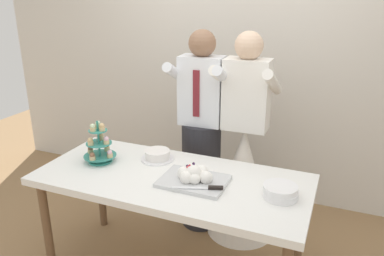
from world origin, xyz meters
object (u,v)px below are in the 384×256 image
cupcake_stand (99,146)px  main_cake_tray (194,177)px  person_groom (201,143)px  plate_stack (281,192)px  person_bride (243,168)px  round_cake (158,155)px  dessert_table (172,186)px

cupcake_stand → main_cake_tray: (0.74, -0.04, -0.07)m
main_cake_tray → person_groom: person_groom is taller
plate_stack → person_bride: (-0.41, 0.69, -0.23)m
cupcake_stand → person_groom: bearing=51.7°
main_cake_tray → round_cake: size_ratio=1.79×
plate_stack → dessert_table: bearing=179.9°
dessert_table → cupcake_stand: 0.60m
person_groom → person_bride: same height
person_bride → cupcake_stand: bearing=-142.4°
main_cake_tray → round_cake: bearing=148.7°
person_bride → main_cake_tray: bearing=-100.7°
main_cake_tray → round_cake: (-0.38, 0.23, -0.01)m
main_cake_tray → person_groom: (-0.22, 0.70, -0.07)m
plate_stack → person_groom: size_ratio=0.13×
dessert_table → person_groom: size_ratio=1.08×
plate_stack → round_cake: size_ratio=0.88×
plate_stack → person_bride: bearing=120.4°
cupcake_stand → person_bride: 1.14m
cupcake_stand → round_cake: (0.36, 0.19, -0.08)m
cupcake_stand → plate_stack: size_ratio=1.45×
person_groom → main_cake_tray: bearing=-72.6°
round_cake → person_bride: size_ratio=0.14×
cupcake_stand → main_cake_tray: size_ratio=0.71×
plate_stack → person_bride: person_bride is taller
dessert_table → cupcake_stand: size_ratio=5.90×
main_cake_tray → person_bride: person_bride is taller
person_groom → plate_stack: bearing=-41.7°
main_cake_tray → person_bride: size_ratio=0.26×
cupcake_stand → round_cake: cupcake_stand is taller
round_cake → main_cake_tray: bearing=-31.3°
round_cake → person_bride: (0.51, 0.49, -0.22)m
dessert_table → main_cake_tray: 0.20m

